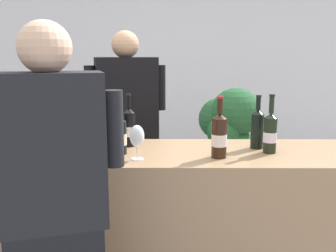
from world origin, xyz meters
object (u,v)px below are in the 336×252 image
Objects in this scene: wine_bottle_0 at (113,130)px; wine_bottle_4 at (257,128)px; wine_glass at (137,137)px; ice_bucket at (3,137)px; potted_shrub at (229,135)px; wine_bottle_1 at (120,135)px; wine_bottle_6 at (60,139)px; wine_bottle_3 at (270,132)px; wine_bottle_5 at (81,135)px; wine_bottle_7 at (219,135)px; wine_bottle_9 at (129,127)px; person_guest at (56,239)px; person_server at (127,150)px.

wine_bottle_0 is 0.86m from wine_bottle_4.
wine_bottle_4 reaches higher than wine_glass.
potted_shrub is (1.42, 1.36, -0.29)m from ice_bucket.
wine_bottle_1 is 0.24× the size of potted_shrub.
wine_bottle_6 reaches higher than ice_bucket.
wine_bottle_4 is at bearing 10.24° from ice_bucket.
potted_shrub is (0.87, 1.14, -0.28)m from wine_bottle_0.
wine_bottle_3 is at bearing 11.06° from wine_glass.
wine_bottle_5 is 0.41m from ice_bucket.
wine_bottle_1 is at bearing 172.45° from wine_bottle_7.
wine_bottle_0 is 0.59m from ice_bucket.
wine_bottle_5 is at bearing 28.14° from wine_bottle_6.
potted_shrub is (0.79, 1.06, -0.28)m from wine_bottle_9.
wine_bottle_9 is (0.03, 0.19, 0.01)m from wine_bottle_1.
wine_bottle_4 is 1.71× the size of wine_glass.
wine_bottle_6 is at bearing -166.78° from wine_bottle_4.
wine_bottle_5 is at bearing 92.39° from person_guest.
person_server is (-0.15, 0.81, -0.28)m from wine_glass.
person_guest is (-0.98, -0.78, -0.31)m from wine_bottle_4.
wine_bottle_9 is at bearing 169.29° from wine_bottle_3.
wine_bottle_0 reaches higher than potted_shrub.
potted_shrub is at bearing 52.58° from wine_bottle_0.
wine_bottle_4 is (0.86, 0.03, 0.01)m from wine_bottle_0.
wine_bottle_5 is at bearing -132.42° from wine_bottle_9.
wine_bottle_5 reaches higher than wine_bottle_0.
potted_shrub is at bearing 89.13° from wine_bottle_4.
wine_bottle_5 is 0.31m from wine_glass.
wine_bottle_5 reaches higher than wine_bottle_4.
wine_bottle_0 is 1.03× the size of wine_bottle_4.
wine_bottle_3 is 1.36× the size of ice_bucket.
wine_bottle_0 is 0.12m from wine_bottle_1.
wine_bottle_9 is 0.59m from person_server.
wine_glass is (0.08, -0.30, 0.00)m from wine_bottle_9.
person_guest is at bearing -95.72° from person_server.
person_guest is (-0.13, -1.34, -0.02)m from person_server.
wine_bottle_1 is at bearing -99.08° from wine_bottle_9.
wine_bottle_1 is 0.91× the size of wine_bottle_7.
wine_bottle_7 reaches higher than potted_shrub.
wine_bottle_7 reaches higher than wine_glass.
wine_bottle_1 reaches higher than ice_bucket.
person_server reaches higher than wine_glass.
wine_bottle_1 is 0.94× the size of wine_bottle_9.
wine_bottle_6 is at bearing -0.84° from ice_bucket.
wine_bottle_0 is 0.23m from wine_bottle_5.
wine_bottle_4 is at bearing 2.27° from wine_bottle_0.
person_server reaches higher than wine_bottle_1.
person_server is at bearing 143.26° from wine_bottle_3.
wine_bottle_4 is at bearing -3.60° from wine_bottle_9.
wine_bottle_3 is at bearing -36.74° from person_server.
person_guest reaches higher than wine_glass.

